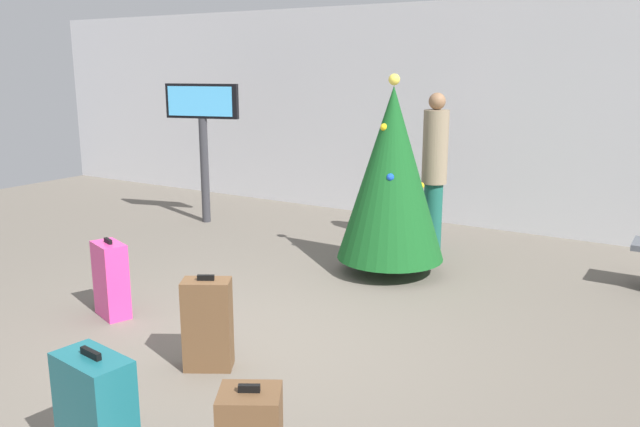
% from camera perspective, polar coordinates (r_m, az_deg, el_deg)
% --- Properties ---
extents(ground_plane, '(16.00, 16.00, 0.00)m').
position_cam_1_polar(ground_plane, '(5.44, -6.85, -11.27)').
color(ground_plane, '#665E54').
extents(back_wall, '(16.00, 0.20, 3.08)m').
position_cam_1_polar(back_wall, '(9.33, 12.12, 8.49)').
color(back_wall, silver).
rests_on(back_wall, ground_plane).
extents(holiday_tree, '(1.15, 1.15, 2.14)m').
position_cam_1_polar(holiday_tree, '(6.91, 6.36, 3.49)').
color(holiday_tree, '#4C3319').
rests_on(holiday_tree, ground_plane).
extents(flight_info_kiosk, '(1.06, 0.36, 1.97)m').
position_cam_1_polar(flight_info_kiosk, '(9.32, -10.33, 7.81)').
color(flight_info_kiosk, '#333338').
rests_on(flight_info_kiosk, ground_plane).
extents(traveller_0, '(0.42, 0.42, 1.91)m').
position_cam_1_polar(traveller_0, '(7.92, 10.08, 4.06)').
color(traveller_0, '#19594C').
rests_on(traveller_0, ground_plane).
extents(suitcase_0, '(0.41, 0.36, 0.73)m').
position_cam_1_polar(suitcase_0, '(4.93, -9.89, -9.62)').
color(suitcase_0, brown).
rests_on(suitcase_0, ground_plane).
extents(suitcase_2, '(0.48, 0.31, 0.74)m').
position_cam_1_polar(suitcase_2, '(3.89, -19.16, -16.56)').
color(suitcase_2, '#19606B').
rests_on(suitcase_2, ground_plane).
extents(suitcase_3, '(0.41, 0.32, 0.72)m').
position_cam_1_polar(suitcase_3, '(6.12, -17.97, -5.59)').
color(suitcase_3, '#E5388C').
rests_on(suitcase_3, ground_plane).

